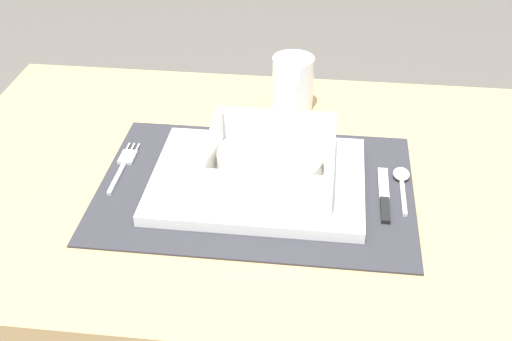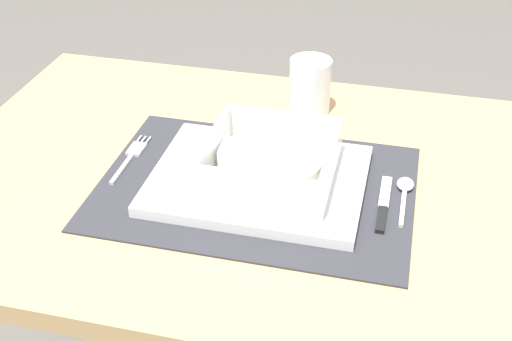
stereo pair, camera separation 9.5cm
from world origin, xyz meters
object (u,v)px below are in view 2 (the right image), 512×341
object	(u,v)px
butter_knife	(383,207)
drinking_glass	(310,89)
porridge_bowl	(270,163)
dining_table	(242,234)
spoon	(405,189)
fork	(132,155)

from	to	relation	value
butter_knife	drinking_glass	world-z (taller)	drinking_glass
drinking_glass	porridge_bowl	bearing A→B (deg)	-93.38
dining_table	spoon	world-z (taller)	spoon
porridge_bowl	fork	distance (m)	0.22
porridge_bowl	drinking_glass	bearing A→B (deg)	86.62
drinking_glass	fork	bearing A→B (deg)	-137.92
porridge_bowl	drinking_glass	world-z (taller)	drinking_glass
dining_table	spoon	xyz separation A→B (m)	(0.23, 0.00, 0.12)
fork	spoon	distance (m)	0.40
dining_table	porridge_bowl	xyz separation A→B (m)	(0.05, -0.03, 0.16)
fork	dining_table	bearing A→B (deg)	1.67
dining_table	porridge_bowl	world-z (taller)	porridge_bowl
dining_table	fork	distance (m)	0.21
spoon	dining_table	bearing A→B (deg)	-175.76
spoon	drinking_glass	world-z (taller)	drinking_glass
dining_table	butter_knife	distance (m)	0.25
fork	spoon	xyz separation A→B (m)	(0.40, 0.00, 0.00)
fork	drinking_glass	distance (m)	0.32
porridge_bowl	spoon	distance (m)	0.19
porridge_bowl	drinking_glass	xyz separation A→B (m)	(0.01, 0.24, 0.00)
dining_table	butter_knife	xyz separation A→B (m)	(0.21, -0.04, 0.12)
fork	butter_knife	bearing A→B (deg)	-4.81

